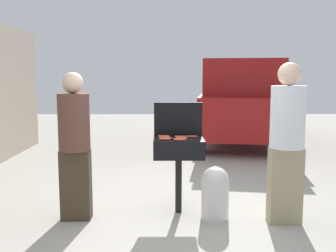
{
  "coord_description": "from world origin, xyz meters",
  "views": [
    {
      "loc": [
        -0.11,
        -4.39,
        1.67
      ],
      "look_at": [
        -0.07,
        0.65,
        1.0
      ],
      "focal_mm": 41.14,
      "sensor_mm": 36.0,
      "label": 1
    }
  ],
  "objects": [
    {
      "name": "ground_plane",
      "position": [
        0.0,
        0.0,
        0.0
      ],
      "size": [
        24.0,
        24.0,
        0.0
      ],
      "primitive_type": "plane",
      "color": "#9E998E"
    },
    {
      "name": "bbq_grill",
      "position": [
        0.06,
        0.15,
        0.77
      ],
      "size": [
        0.6,
        0.44,
        0.91
      ],
      "color": "black",
      "rests_on": "ground"
    },
    {
      "name": "grill_lid_open",
      "position": [
        0.06,
        0.37,
        1.12
      ],
      "size": [
        0.6,
        0.05,
        0.42
      ],
      "primitive_type": "cube",
      "color": "black",
      "rests_on": "bbq_grill"
    },
    {
      "name": "hot_dog_0",
      "position": [
        -0.11,
        0.04,
        0.93
      ],
      "size": [
        0.13,
        0.04,
        0.03
      ],
      "primitive_type": "cylinder",
      "rotation": [
        0.0,
        1.57,
        -0.11
      ],
      "color": "#AD4228",
      "rests_on": "bbq_grill"
    },
    {
      "name": "hot_dog_1",
      "position": [
        0.06,
        0.03,
        0.93
      ],
      "size": [
        0.13,
        0.04,
        0.03
      ],
      "primitive_type": "cylinder",
      "rotation": [
        0.0,
        1.57,
        -0.08
      ],
      "color": "#AD4228",
      "rests_on": "bbq_grill"
    },
    {
      "name": "hot_dog_2",
      "position": [
        0.22,
        0.23,
        0.93
      ],
      "size": [
        0.13,
        0.03,
        0.03
      ],
      "primitive_type": "cylinder",
      "rotation": [
        0.0,
        1.57,
        0.0
      ],
      "color": "#AD4228",
      "rests_on": "bbq_grill"
    },
    {
      "name": "hot_dog_3",
      "position": [
        0.09,
        0.09,
        0.93
      ],
      "size": [
        0.13,
        0.04,
        0.03
      ],
      "primitive_type": "cylinder",
      "rotation": [
        0.0,
        1.57,
        -0.11
      ],
      "color": "#C6593D",
      "rests_on": "bbq_grill"
    },
    {
      "name": "hot_dog_4",
      "position": [
        -0.13,
        0.27,
        0.93
      ],
      "size": [
        0.13,
        0.03,
        0.03
      ],
      "primitive_type": "cylinder",
      "rotation": [
        0.0,
        1.57,
        -0.01
      ],
      "color": "#AD4228",
      "rests_on": "bbq_grill"
    },
    {
      "name": "hot_dog_5",
      "position": [
        -0.09,
        0.09,
        0.93
      ],
      "size": [
        0.13,
        0.03,
        0.03
      ],
      "primitive_type": "cylinder",
      "rotation": [
        0.0,
        1.57,
        0.07
      ],
      "color": "#C6593D",
      "rests_on": "bbq_grill"
    },
    {
      "name": "hot_dog_6",
      "position": [
        0.08,
        0.18,
        0.93
      ],
      "size": [
        0.13,
        0.03,
        0.03
      ],
      "primitive_type": "cylinder",
      "rotation": [
        0.0,
        1.57,
        0.03
      ],
      "color": "#AD4228",
      "rests_on": "bbq_grill"
    },
    {
      "name": "hot_dog_7",
      "position": [
        0.06,
        0.0,
        0.93
      ],
      "size": [
        0.13,
        0.04,
        0.03
      ],
      "primitive_type": "cylinder",
      "rotation": [
        0.0,
        1.57,
        -0.11
      ],
      "color": "#B74C33",
      "rests_on": "bbq_grill"
    },
    {
      "name": "hot_dog_8",
      "position": [
        0.08,
        0.22,
        0.93
      ],
      "size": [
        0.13,
        0.03,
        0.03
      ],
      "primitive_type": "cylinder",
      "rotation": [
        0.0,
        1.57,
        0.04
      ],
      "color": "#B74C33",
      "rests_on": "bbq_grill"
    },
    {
      "name": "hot_dog_9",
      "position": [
        -0.12,
        0.18,
        0.93
      ],
      "size": [
        0.13,
        0.04,
        0.03
      ],
      "primitive_type": "cylinder",
      "rotation": [
        0.0,
        1.57,
        0.07
      ],
      "color": "#B74C33",
      "rests_on": "bbq_grill"
    },
    {
      "name": "propane_tank",
      "position": [
        0.48,
        -0.06,
        0.32
      ],
      "size": [
        0.32,
        0.32,
        0.62
      ],
      "color": "silver",
      "rests_on": "ground"
    },
    {
      "name": "person_left",
      "position": [
        -1.14,
        -0.06,
        0.92
      ],
      "size": [
        0.36,
        0.36,
        1.7
      ],
      "rotation": [
        0.0,
        0.0,
        0.29
      ],
      "color": "#3F3323",
      "rests_on": "ground"
    },
    {
      "name": "person_right",
      "position": [
        1.25,
        -0.19,
        0.98
      ],
      "size": [
        0.38,
        0.38,
        1.81
      ],
      "rotation": [
        0.0,
        0.0,
        2.99
      ],
      "color": "gray",
      "rests_on": "ground"
    },
    {
      "name": "parked_minivan",
      "position": [
        1.78,
        5.12,
        1.03
      ],
      "size": [
        2.55,
        4.63,
        2.02
      ],
      "rotation": [
        0.0,
        0.0,
        2.99
      ],
      "color": "maroon",
      "rests_on": "ground"
    }
  ]
}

